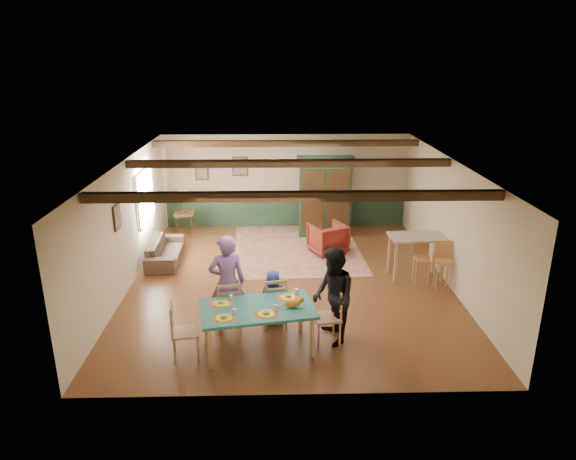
{
  "coord_description": "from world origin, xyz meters",
  "views": [
    {
      "loc": [
        -0.31,
        -10.46,
        4.82
      ],
      "look_at": [
        -0.03,
        0.24,
        1.15
      ],
      "focal_mm": 32.0,
      "sensor_mm": 36.0,
      "label": 1
    }
  ],
  "objects_px": {
    "dining_table": "(258,329)",
    "counter_table": "(416,257)",
    "dining_chair_far_right": "(274,301)",
    "person_woman": "(333,296)",
    "sofa": "(165,250)",
    "cat": "(293,302)",
    "end_table": "(185,224)",
    "dining_chair_end_left": "(185,331)",
    "bar_stool_left": "(421,263)",
    "person_man": "(227,283)",
    "dining_chair_far_left": "(229,305)",
    "dining_chair_end_right": "(327,316)",
    "armchair": "(328,238)",
    "bar_stool_right": "(443,267)",
    "armoire": "(325,197)",
    "table_lamp": "(183,202)",
    "person_child": "(273,297)"
  },
  "relations": [
    {
      "from": "sofa",
      "to": "bar_stool_left",
      "type": "xyz_separation_m",
      "value": [
        5.89,
        -1.51,
        0.24
      ]
    },
    {
      "from": "dining_table",
      "to": "counter_table",
      "type": "distance_m",
      "value": 4.53
    },
    {
      "from": "sofa",
      "to": "person_woman",
      "type": "bearing_deg",
      "value": -138.11
    },
    {
      "from": "armoire",
      "to": "person_man",
      "type": "bearing_deg",
      "value": -111.64
    },
    {
      "from": "person_man",
      "to": "armoire",
      "type": "bearing_deg",
      "value": -123.73
    },
    {
      "from": "person_man",
      "to": "counter_table",
      "type": "bearing_deg",
      "value": -162.02
    },
    {
      "from": "armoire",
      "to": "table_lamp",
      "type": "xyz_separation_m",
      "value": [
        -3.91,
        0.01,
        -0.14
      ]
    },
    {
      "from": "dining_chair_far_left",
      "to": "sofa",
      "type": "distance_m",
      "value": 3.88
    },
    {
      "from": "dining_chair_end_left",
      "to": "sofa",
      "type": "bearing_deg",
      "value": 5.38
    },
    {
      "from": "cat",
      "to": "end_table",
      "type": "distance_m",
      "value": 6.59
    },
    {
      "from": "armchair",
      "to": "bar_stool_left",
      "type": "height_order",
      "value": "bar_stool_left"
    },
    {
      "from": "sofa",
      "to": "counter_table",
      "type": "distance_m",
      "value": 5.98
    },
    {
      "from": "person_man",
      "to": "sofa",
      "type": "relative_size",
      "value": 0.99
    },
    {
      "from": "dining_chair_far_left",
      "to": "table_lamp",
      "type": "bearing_deg",
      "value": -82.57
    },
    {
      "from": "dining_chair_end_right",
      "to": "bar_stool_right",
      "type": "height_order",
      "value": "bar_stool_right"
    },
    {
      "from": "armchair",
      "to": "dining_chair_end_right",
      "type": "bearing_deg",
      "value": 60.01
    },
    {
      "from": "bar_stool_left",
      "to": "dining_chair_end_left",
      "type": "bearing_deg",
      "value": -145.66
    },
    {
      "from": "dining_chair_far_left",
      "to": "person_man",
      "type": "xyz_separation_m",
      "value": [
        -0.01,
        0.08,
        0.41
      ]
    },
    {
      "from": "dining_chair_far_left",
      "to": "end_table",
      "type": "relative_size",
      "value": 1.51
    },
    {
      "from": "cat",
      "to": "end_table",
      "type": "bearing_deg",
      "value": 105.15
    },
    {
      "from": "dining_chair_far_left",
      "to": "person_woman",
      "type": "height_order",
      "value": "person_woman"
    },
    {
      "from": "person_man",
      "to": "bar_stool_left",
      "type": "height_order",
      "value": "person_man"
    },
    {
      "from": "end_table",
      "to": "bar_stool_left",
      "type": "xyz_separation_m",
      "value": [
        5.72,
        -3.37,
        0.18
      ]
    },
    {
      "from": "cat",
      "to": "bar_stool_left",
      "type": "xyz_separation_m",
      "value": [
        2.91,
        2.56,
        -0.38
      ]
    },
    {
      "from": "dining_chair_end_right",
      "to": "counter_table",
      "type": "height_order",
      "value": "counter_table"
    },
    {
      "from": "dining_chair_far_left",
      "to": "counter_table",
      "type": "height_order",
      "value": "counter_table"
    },
    {
      "from": "dining_chair_end_left",
      "to": "dining_chair_far_right",
      "type": "bearing_deg",
      "value": -65.08
    },
    {
      "from": "dining_chair_far_right",
      "to": "counter_table",
      "type": "bearing_deg",
      "value": -156.89
    },
    {
      "from": "dining_chair_end_right",
      "to": "bar_stool_right",
      "type": "xyz_separation_m",
      "value": [
        2.69,
        2.08,
        0.03
      ]
    },
    {
      "from": "dining_chair_far_left",
      "to": "end_table",
      "type": "height_order",
      "value": "dining_chair_far_left"
    },
    {
      "from": "dining_table",
      "to": "dining_chair_far_right",
      "type": "bearing_deg",
      "value": 71.16
    },
    {
      "from": "cat",
      "to": "person_woman",
      "type": "bearing_deg",
      "value": 8.13
    },
    {
      "from": "person_child",
      "to": "cat",
      "type": "distance_m",
      "value": 1.03
    },
    {
      "from": "person_man",
      "to": "bar_stool_right",
      "type": "bearing_deg",
      "value": -171.2
    },
    {
      "from": "dining_chair_end_left",
      "to": "person_man",
      "type": "xyz_separation_m",
      "value": [
        0.63,
        0.97,
        0.41
      ]
    },
    {
      "from": "dining_chair_end_right",
      "to": "dining_chair_far_right",
      "type": "bearing_deg",
      "value": -133.83
    },
    {
      "from": "person_man",
      "to": "cat",
      "type": "distance_m",
      "value": 1.38
    },
    {
      "from": "dining_table",
      "to": "dining_chair_far_right",
      "type": "relative_size",
      "value": 1.89
    },
    {
      "from": "cat",
      "to": "counter_table",
      "type": "distance_m",
      "value": 4.12
    },
    {
      "from": "dining_chair_end_right",
      "to": "person_man",
      "type": "distance_m",
      "value": 1.89
    },
    {
      "from": "end_table",
      "to": "dining_chair_end_left",
      "type": "bearing_deg",
      "value": -80.51
    },
    {
      "from": "dining_chair_far_right",
      "to": "dining_chair_end_right",
      "type": "bearing_deg",
      "value": 136.17
    },
    {
      "from": "dining_table",
      "to": "person_woman",
      "type": "distance_m",
      "value": 1.4
    },
    {
      "from": "dining_chair_far_right",
      "to": "table_lamp",
      "type": "distance_m",
      "value": 5.71
    },
    {
      "from": "person_man",
      "to": "person_woman",
      "type": "bearing_deg",
      "value": 154.13
    },
    {
      "from": "dining_chair_end_left",
      "to": "end_table",
      "type": "xyz_separation_m",
      "value": [
        -1.03,
        6.15,
        -0.17
      ]
    },
    {
      "from": "dining_chair_end_left",
      "to": "cat",
      "type": "xyz_separation_m",
      "value": [
        1.78,
        0.21,
        0.39
      ]
    },
    {
      "from": "person_child",
      "to": "bar_stool_left",
      "type": "height_order",
      "value": "person_child"
    },
    {
      "from": "dining_chair_far_left",
      "to": "dining_chair_end_left",
      "type": "height_order",
      "value": "same"
    },
    {
      "from": "dining_chair_end_left",
      "to": "bar_stool_right",
      "type": "xyz_separation_m",
      "value": [
        5.08,
        2.51,
        0.03
      ]
    }
  ]
}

